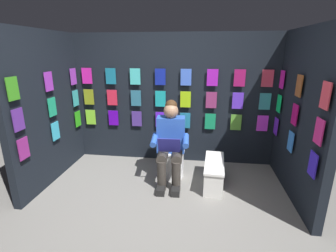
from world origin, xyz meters
The scene contains 7 objects.
ground_plane centered at (0.00, 0.00, 0.00)m, with size 30.00×30.00×0.00m, color gray.
display_wall_back centered at (0.00, -1.75, 1.06)m, with size 3.41×0.14×2.13m.
display_wall_left centered at (-1.70, -0.85, 1.06)m, with size 0.14×1.70×2.13m.
display_wall_right centered at (1.70, -0.85, 1.06)m, with size 0.14×1.70×2.13m.
toilet centered at (-0.04, -1.18, 0.33)m, with size 0.41×0.56×0.77m.
person_reading centered at (-0.05, -0.95, 0.60)m, with size 0.54×0.70×1.19m.
comic_longbox_near centered at (-0.68, -0.93, 0.18)m, with size 0.31×0.79×0.35m.
Camera 1 is at (-0.46, 2.33, 1.85)m, focal length 26.56 mm.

